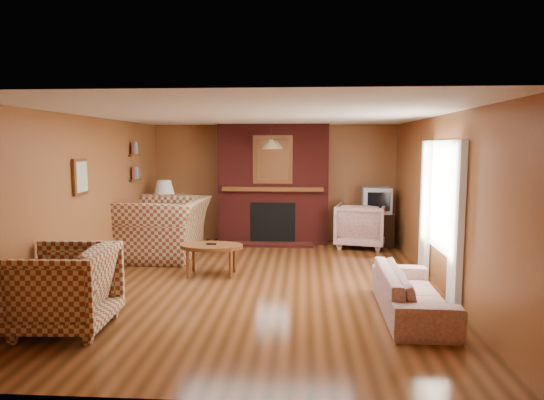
# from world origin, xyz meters

# --- Properties ---
(floor) EXTENTS (6.50, 6.50, 0.00)m
(floor) POSITION_xyz_m (0.00, 0.00, 0.00)
(floor) COLOR #42230E
(floor) RESTS_ON ground
(ceiling) EXTENTS (6.50, 6.50, 0.00)m
(ceiling) POSITION_xyz_m (0.00, 0.00, 2.40)
(ceiling) COLOR silver
(ceiling) RESTS_ON wall_back
(wall_back) EXTENTS (6.50, 0.00, 6.50)m
(wall_back) POSITION_xyz_m (0.00, 3.25, 1.20)
(wall_back) COLOR brown
(wall_back) RESTS_ON floor
(wall_front) EXTENTS (6.50, 0.00, 6.50)m
(wall_front) POSITION_xyz_m (0.00, -3.25, 1.20)
(wall_front) COLOR brown
(wall_front) RESTS_ON floor
(wall_left) EXTENTS (0.00, 6.50, 6.50)m
(wall_left) POSITION_xyz_m (-2.50, 0.00, 1.20)
(wall_left) COLOR brown
(wall_left) RESTS_ON floor
(wall_right) EXTENTS (0.00, 6.50, 6.50)m
(wall_right) POSITION_xyz_m (2.50, 0.00, 1.20)
(wall_right) COLOR brown
(wall_right) RESTS_ON floor
(fireplace) EXTENTS (2.20, 0.82, 2.40)m
(fireplace) POSITION_xyz_m (0.00, 2.98, 1.18)
(fireplace) COLOR #4A1310
(fireplace) RESTS_ON floor
(window_right) EXTENTS (0.10, 1.85, 2.00)m
(window_right) POSITION_xyz_m (2.45, -0.20, 1.13)
(window_right) COLOR beige
(window_right) RESTS_ON wall_right
(bookshelf) EXTENTS (0.09, 0.55, 0.71)m
(bookshelf) POSITION_xyz_m (-2.44, 1.90, 1.67)
(bookshelf) COLOR brown
(bookshelf) RESTS_ON wall_left
(botanical_print) EXTENTS (0.05, 0.40, 0.50)m
(botanical_print) POSITION_xyz_m (-2.47, -0.30, 1.55)
(botanical_print) COLOR brown
(botanical_print) RESTS_ON wall_left
(pendant_light) EXTENTS (0.36, 0.36, 0.48)m
(pendant_light) POSITION_xyz_m (0.00, 2.30, 2.00)
(pendant_light) COLOR black
(pendant_light) RESTS_ON ceiling
(plaid_loveseat) EXTENTS (1.42, 1.62, 1.05)m
(plaid_loveseat) POSITION_xyz_m (-1.85, 1.57, 0.52)
(plaid_loveseat) COLOR maroon
(plaid_loveseat) RESTS_ON floor
(plaid_armchair) EXTENTS (1.06, 1.03, 0.92)m
(plaid_armchair) POSITION_xyz_m (-1.95, -1.90, 0.46)
(plaid_armchair) COLOR maroon
(plaid_armchair) RESTS_ON floor
(floral_sofa) EXTENTS (0.74, 1.83, 0.53)m
(floral_sofa) POSITION_xyz_m (1.90, -1.15, 0.27)
(floral_sofa) COLOR #BDB292
(floral_sofa) RESTS_ON floor
(floral_armchair) EXTENTS (1.10, 1.12, 0.86)m
(floral_armchair) POSITION_xyz_m (1.73, 2.63, 0.43)
(floral_armchair) COLOR #BDB292
(floral_armchair) RESTS_ON floor
(coffee_table) EXTENTS (0.97, 0.60, 0.50)m
(coffee_table) POSITION_xyz_m (-0.79, 0.40, 0.42)
(coffee_table) COLOR brown
(coffee_table) RESTS_ON floor
(side_table) EXTENTS (0.53, 0.53, 0.65)m
(side_table) POSITION_xyz_m (-2.10, 2.45, 0.32)
(side_table) COLOR brown
(side_table) RESTS_ON floor
(table_lamp) EXTENTS (0.40, 0.40, 0.65)m
(table_lamp) POSITION_xyz_m (-2.10, 2.45, 1.01)
(table_lamp) COLOR white
(table_lamp) RESTS_ON side_table
(tv_stand) EXTENTS (0.65, 0.60, 0.65)m
(tv_stand) POSITION_xyz_m (2.05, 2.80, 0.33)
(tv_stand) COLOR black
(tv_stand) RESTS_ON floor
(crt_tv) EXTENTS (0.58, 0.57, 0.51)m
(crt_tv) POSITION_xyz_m (2.05, 2.79, 0.91)
(crt_tv) COLOR #A4A7AC
(crt_tv) RESTS_ON tv_stand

